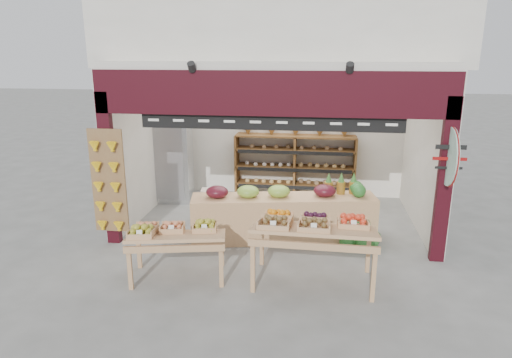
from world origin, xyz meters
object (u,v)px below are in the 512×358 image
at_px(back_shelving, 295,151).
at_px(cardboard_stack, 222,209).
at_px(watermelon_pile, 359,235).
at_px(display_table_left, 171,233).
at_px(mid_counter, 283,216).
at_px(display_table_right, 310,226).
at_px(refrigerator, 174,158).

bearing_deg(back_shelving, cardboard_stack, -127.66).
bearing_deg(cardboard_stack, watermelon_pile, -17.76).
distance_m(cardboard_stack, display_table_left, 2.42).
xyz_separation_m(cardboard_stack, mid_counter, (1.28, -0.78, 0.20)).
distance_m(mid_counter, display_table_left, 2.23).
relative_size(display_table_left, display_table_right, 0.86).
height_order(cardboard_stack, display_table_left, display_table_left).
height_order(display_table_left, display_table_right, display_table_right).
height_order(back_shelving, watermelon_pile, back_shelving).
xyz_separation_m(refrigerator, display_table_left, (1.06, -3.55, -0.28)).
bearing_deg(display_table_left, watermelon_pile, 27.83).
distance_m(display_table_right, watermelon_pile, 1.78).
bearing_deg(display_table_left, cardboard_stack, 83.63).
height_order(refrigerator, mid_counter, refrigerator).
bearing_deg(watermelon_pile, display_table_right, -121.45).
relative_size(display_table_left, watermelon_pile, 2.09).
xyz_separation_m(cardboard_stack, display_table_right, (1.77, -2.24, 0.62)).
xyz_separation_m(back_shelving, refrigerator, (-2.68, -0.56, -0.11)).
bearing_deg(watermelon_pile, refrigerator, 152.90).
height_order(mid_counter, display_table_left, mid_counter).
bearing_deg(refrigerator, cardboard_stack, -47.66).
distance_m(display_table_left, watermelon_pile, 3.31).
relative_size(mid_counter, display_table_right, 1.85).
bearing_deg(mid_counter, watermelon_pile, -2.64).
distance_m(refrigerator, display_table_right, 4.62).
bearing_deg(watermelon_pile, mid_counter, 177.36).
height_order(back_shelving, cardboard_stack, back_shelving).
height_order(cardboard_stack, mid_counter, mid_counter).
distance_m(back_shelving, watermelon_pile, 3.02).
bearing_deg(mid_counter, refrigerator, 143.03).
relative_size(refrigerator, cardboard_stack, 1.91).
xyz_separation_m(back_shelving, cardboard_stack, (-1.35, -1.75, -0.84)).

